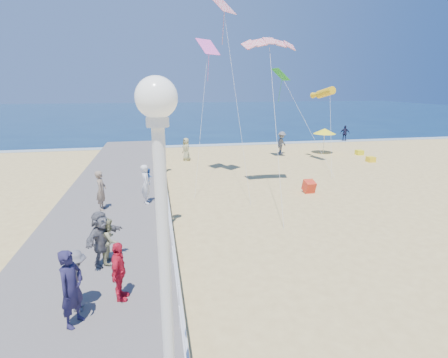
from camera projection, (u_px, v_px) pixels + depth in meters
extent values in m
plane|color=#DFC275|center=(292.00, 225.00, 14.51)|extent=(160.00, 160.00, 0.00)
cube|color=#0B2647|center=(180.00, 112.00, 76.13)|extent=(160.00, 90.00, 0.05)
cube|color=silver|center=(213.00, 145.00, 33.93)|extent=(160.00, 1.20, 0.04)
cube|color=slate|center=(103.00, 235.00, 13.07)|extent=(5.00, 44.00, 0.40)
cube|color=white|center=(168.00, 200.00, 13.20)|extent=(0.05, 42.00, 0.06)
cube|color=white|center=(169.00, 212.00, 13.33)|extent=(0.05, 42.00, 0.04)
cylinder|color=white|center=(167.00, 321.00, 4.25)|extent=(0.14, 0.14, 4.70)
sphere|color=white|center=(156.00, 98.00, 3.56)|extent=(0.44, 0.44, 0.44)
cylinder|color=white|center=(161.00, 224.00, 13.39)|extent=(0.36, 0.36, 0.20)
cylinder|color=white|center=(158.00, 164.00, 12.78)|extent=(0.14, 0.14, 4.70)
sphere|color=white|center=(154.00, 89.00, 12.09)|extent=(0.44, 0.44, 0.44)
cylinder|color=white|center=(158.00, 170.00, 21.92)|extent=(0.36, 0.36, 0.20)
cylinder|color=white|center=(156.00, 133.00, 21.31)|extent=(0.14, 0.14, 4.70)
sphere|color=white|center=(154.00, 88.00, 20.63)|extent=(0.44, 0.44, 0.44)
imported|color=white|center=(146.00, 184.00, 15.82)|extent=(0.43, 0.66, 1.80)
imported|color=#2D58A8|center=(149.00, 176.00, 15.91)|extent=(0.28, 0.36, 0.74)
imported|color=#1F1B3D|center=(71.00, 288.00, 7.68)|extent=(0.68, 0.78, 1.81)
imported|color=#949366|center=(109.00, 240.00, 10.54)|extent=(0.59, 0.73, 1.40)
imported|color=#5E5D63|center=(76.00, 281.00, 8.24)|extent=(0.62, 1.02, 1.52)
imported|color=red|center=(119.00, 272.00, 8.63)|extent=(0.51, 0.95, 1.54)
imported|color=slate|center=(101.00, 238.00, 10.37)|extent=(1.21, 1.59, 1.67)
imported|color=#85705C|center=(101.00, 190.00, 15.02)|extent=(0.46, 0.66, 1.72)
imported|color=slate|center=(282.00, 143.00, 29.38)|extent=(1.39, 1.36, 1.91)
imported|color=#191937|center=(345.00, 133.00, 36.21)|extent=(1.05, 0.79, 1.66)
imported|color=tan|center=(186.00, 149.00, 26.87)|extent=(0.85, 1.01, 1.76)
cube|color=red|center=(309.00, 187.00, 18.84)|extent=(0.59, 0.74, 0.74)
cylinder|color=white|center=(324.00, 143.00, 29.66)|extent=(0.05, 0.05, 1.80)
cone|color=yellow|center=(325.00, 131.00, 29.40)|extent=(1.90, 1.90, 0.45)
cube|color=yellow|center=(371.00, 159.00, 26.53)|extent=(0.55, 0.55, 0.40)
cube|color=yellow|center=(359.00, 152.00, 29.25)|extent=(0.55, 0.55, 0.40)
cylinder|color=#ECB213|center=(326.00, 93.00, 24.86)|extent=(1.02, 2.76, 1.10)
cube|color=#FC5CCB|center=(208.00, 47.00, 20.41)|extent=(1.51, 1.43, 0.92)
cube|color=green|center=(281.00, 74.00, 25.50)|extent=(1.10, 1.37, 0.86)
cube|color=red|center=(223.00, 6.00, 18.73)|extent=(1.55, 1.52, 0.85)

